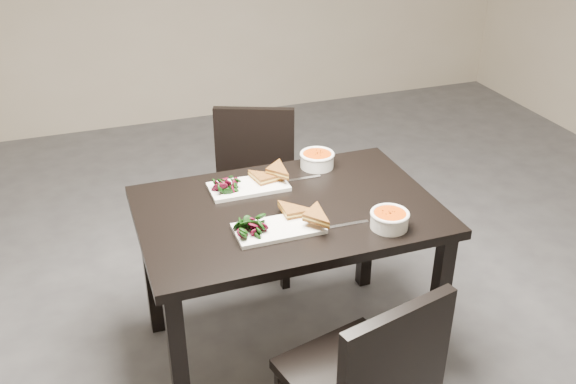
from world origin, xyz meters
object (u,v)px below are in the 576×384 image
(chair_near, at_px, (369,379))
(plate_far, at_px, (248,187))
(soup_bowl_near, at_px, (390,219))
(plate_near, at_px, (279,229))
(soup_bowl_far, at_px, (317,159))
(table, at_px, (288,228))
(chair_far, at_px, (253,181))

(chair_near, height_order, plate_far, chair_near)
(soup_bowl_near, distance_m, plate_far, 0.64)
(soup_bowl_near, relative_size, plate_far, 0.45)
(plate_near, bearing_deg, chair_near, -78.33)
(soup_bowl_near, distance_m, soup_bowl_far, 0.58)
(plate_far, height_order, soup_bowl_far, soup_bowl_far)
(chair_near, bearing_deg, soup_bowl_far, 64.48)
(chair_near, bearing_deg, soup_bowl_near, 44.24)
(plate_far, bearing_deg, table, -62.97)
(soup_bowl_far, bearing_deg, table, -129.21)
(chair_near, distance_m, soup_bowl_far, 1.09)
(chair_far, relative_size, plate_far, 2.56)
(chair_far, xyz_separation_m, soup_bowl_near, (0.24, -1.02, 0.30))
(chair_near, height_order, chair_far, same)
(soup_bowl_near, height_order, soup_bowl_far, soup_bowl_far)
(soup_bowl_far, bearing_deg, soup_bowl_near, -83.44)
(plate_near, bearing_deg, table, 59.09)
(chair_near, height_order, plate_near, chair_near)
(chair_far, bearing_deg, soup_bowl_near, -54.39)
(soup_bowl_far, bearing_deg, chair_far, 111.41)
(table, distance_m, plate_near, 0.21)
(plate_far, relative_size, soup_bowl_far, 2.11)
(soup_bowl_near, xyz_separation_m, plate_far, (-0.42, 0.48, -0.03))
(chair_far, height_order, plate_far, chair_far)
(soup_bowl_near, bearing_deg, plate_far, 131.13)
(chair_far, bearing_deg, plate_near, -77.98)
(table, distance_m, chair_far, 0.77)
(plate_near, xyz_separation_m, soup_bowl_far, (0.34, 0.46, 0.03))
(chair_near, xyz_separation_m, plate_far, (-0.13, 0.93, 0.27))
(plate_far, distance_m, soup_bowl_far, 0.37)
(chair_near, relative_size, chair_far, 1.00)
(table, height_order, chair_far, chair_far)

